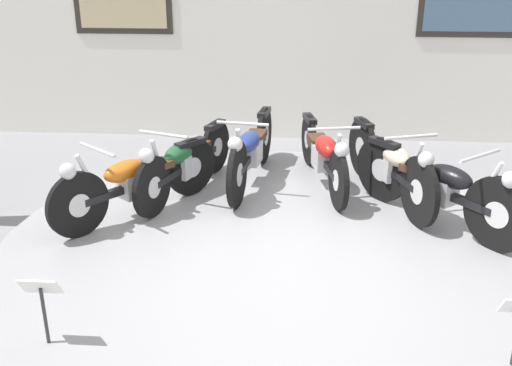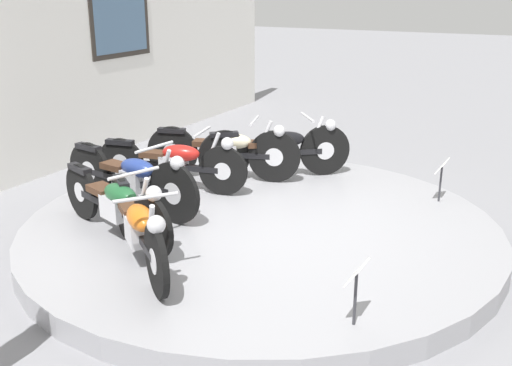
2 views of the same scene
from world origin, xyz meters
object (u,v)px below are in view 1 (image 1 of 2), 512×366
object	(u,v)px
motorcycle_blue	(251,149)
motorcycle_cream	(390,163)
motorcycle_orange	(135,179)
motorcycle_red	(324,153)
motorcycle_black	(439,185)
motorcycle_green	(184,160)
info_placard_front_left	(42,296)

from	to	relation	value
motorcycle_blue	motorcycle_cream	distance (m)	1.50
motorcycle_orange	motorcycle_red	world-z (taller)	motorcycle_orange
motorcycle_orange	motorcycle_black	world-z (taller)	motorcycle_black
motorcycle_green	motorcycle_black	size ratio (longest dim) A/B	1.17
motorcycle_green	motorcycle_cream	distance (m)	2.14
motorcycle_cream	motorcycle_black	size ratio (longest dim) A/B	1.22
motorcycle_green	motorcycle_cream	size ratio (longest dim) A/B	0.96
motorcycle_black	motorcycle_blue	bearing A→B (deg)	153.45
motorcycle_cream	motorcycle_orange	bearing A→B (deg)	-166.98
motorcycle_cream	motorcycle_black	bearing A→B (deg)	-56.97
info_placard_front_left	motorcycle_black	bearing A→B (deg)	34.86
motorcycle_orange	info_placard_front_left	distance (m)	2.06
motorcycle_orange	motorcycle_red	size ratio (longest dim) A/B	0.81
motorcycle_black	info_placard_front_left	distance (m)	3.61
motorcycle_red	motorcycle_blue	bearing A→B (deg)	179.73
motorcycle_blue	info_placard_front_left	distance (m)	3.19
motorcycle_orange	motorcycle_red	distance (m)	2.06
motorcycle_red	motorcycle_cream	size ratio (longest dim) A/B	0.99
motorcycle_green	motorcycle_red	size ratio (longest dim) A/B	0.97
info_placard_front_left	motorcycle_green	bearing A→B (deg)	80.39
motorcycle_green	motorcycle_cream	xyz separation A→B (m)	(2.14, 0.00, 0.03)
motorcycle_black	info_placard_front_left	bearing A→B (deg)	-145.14
motorcycle_blue	motorcycle_black	size ratio (longest dim) A/B	1.26
motorcycle_orange	motorcycle_green	bearing A→B (deg)	56.98
motorcycle_red	info_placard_front_left	bearing A→B (deg)	-122.75
motorcycle_blue	motorcycle_cream	world-z (taller)	same
motorcycle_blue	info_placard_front_left	size ratio (longest dim) A/B	3.93
motorcycle_cream	motorcycle_blue	bearing A→B (deg)	166.89
motorcycle_cream	info_placard_front_left	world-z (taller)	motorcycle_cream
motorcycle_black	motorcycle_green	bearing A→B (deg)	167.12
motorcycle_blue	info_placard_front_left	xyz separation A→B (m)	(-1.12, -2.98, -0.03)
motorcycle_orange	motorcycle_cream	world-z (taller)	motorcycle_cream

